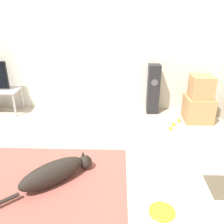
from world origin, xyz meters
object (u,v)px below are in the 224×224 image
cardboard_box_lower (198,109)px  tennis_ball_loose_on_carpet (179,120)px  dog (56,172)px  floor_speaker (153,89)px  frisbee (162,211)px  tennis_ball_by_boxes (174,124)px  cardboard_box_upper (202,87)px  tennis_ball_near_speaker (170,128)px

cardboard_box_lower → tennis_ball_loose_on_carpet: 0.39m
dog → floor_speaker: size_ratio=1.00×
dog → tennis_ball_loose_on_carpet: size_ratio=13.91×
frisbee → tennis_ball_loose_on_carpet: size_ratio=3.94×
tennis_ball_by_boxes → tennis_ball_loose_on_carpet: bearing=52.5°
cardboard_box_upper → floor_speaker: (-0.76, 0.33, -0.16)m
floor_speaker → tennis_ball_by_boxes: size_ratio=13.88×
tennis_ball_loose_on_carpet → floor_speaker: bearing=135.3°
cardboard_box_upper → tennis_ball_near_speaker: size_ratio=5.70×
dog → tennis_ball_near_speaker: bearing=41.0°
frisbee → tennis_ball_near_speaker: tennis_ball_near_speaker is taller
floor_speaker → tennis_ball_near_speaker: 0.88m
floor_speaker → tennis_ball_by_boxes: 0.78m
tennis_ball_loose_on_carpet → tennis_ball_by_boxes: bearing=-127.5°
frisbee → cardboard_box_upper: size_ratio=0.69×
tennis_ball_loose_on_carpet → tennis_ball_near_speaker: bearing=-122.9°
frisbee → floor_speaker: (0.19, 2.51, 0.45)m
frisbee → tennis_ball_loose_on_carpet: (0.61, 2.09, 0.02)m
tennis_ball_by_boxes → cardboard_box_upper: bearing=28.2°
cardboard_box_lower → tennis_ball_loose_on_carpet: (-0.33, -0.08, -0.18)m
dog → frisbee: (1.15, -0.42, -0.13)m
cardboard_box_lower → tennis_ball_by_boxes: size_ratio=7.01×
cardboard_box_lower → floor_speaker: size_ratio=0.50×
cardboard_box_lower → tennis_ball_loose_on_carpet: size_ratio=7.01×
dog → tennis_ball_by_boxes: (1.64, 1.51, -0.11)m
dog → cardboard_box_upper: bearing=39.9°
frisbee → cardboard_box_lower: size_ratio=0.56×
frisbee → tennis_ball_near_speaker: size_ratio=3.94×
cardboard_box_lower → tennis_ball_by_boxes: cardboard_box_lower is taller
frisbee → tennis_ball_loose_on_carpet: tennis_ball_loose_on_carpet is taller
frisbee → cardboard_box_lower: 2.38m
tennis_ball_loose_on_carpet → frisbee: bearing=-106.2°
tennis_ball_by_boxes → tennis_ball_near_speaker: bearing=-117.5°
frisbee → tennis_ball_by_boxes: bearing=75.9°
frisbee → tennis_ball_near_speaker: 1.83m
cardboard_box_upper → floor_speaker: bearing=156.2°
tennis_ball_loose_on_carpet → cardboard_box_upper: bearing=14.3°
cardboard_box_upper → floor_speaker: floor_speaker is taller
floor_speaker → cardboard_box_lower: bearing=-24.0°
floor_speaker → tennis_ball_by_boxes: floor_speaker is taller
dog → cardboard_box_lower: cardboard_box_lower is taller
tennis_ball_near_speaker → tennis_ball_loose_on_carpet: size_ratio=1.00×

